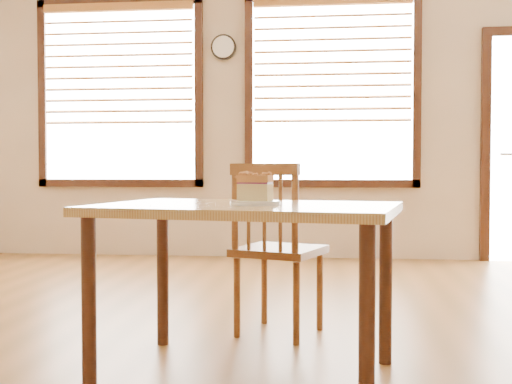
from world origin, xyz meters
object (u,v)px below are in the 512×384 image
cafe_chair_main (276,248)px  cafe_table_main (246,225)px  plate (255,203)px  cake_slice (255,187)px  wall_clock (223,47)px

cafe_chair_main → cafe_table_main: bearing=103.5°
cafe_chair_main → plate: bearing=107.2°
cake_slice → cafe_chair_main: bearing=97.1°
cafe_table_main → plate: bearing=-33.3°
wall_clock → cafe_table_main: 4.10m
wall_clock → plate: (0.75, -3.79, -1.39)m
plate → cafe_chair_main: bearing=87.5°
plate → cake_slice: size_ratio=1.40×
cafe_chair_main → plate: (-0.03, -0.74, 0.28)m
wall_clock → cafe_chair_main: bearing=-75.6°
wall_clock → plate: wall_clock is taller
cafe_table_main → cafe_chair_main: size_ratio=1.49×
wall_clock → cafe_chair_main: 3.57m
cafe_chair_main → cake_slice: bearing=107.1°
cafe_table_main → cafe_chair_main: 0.72m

